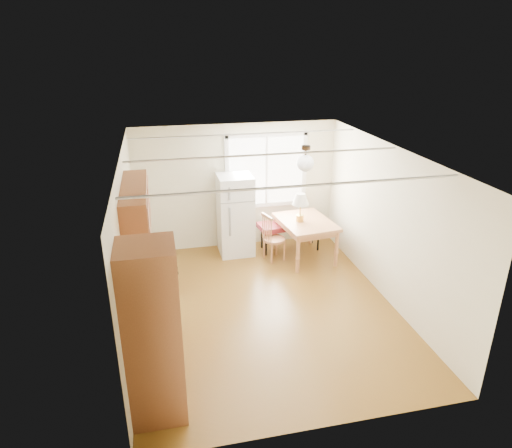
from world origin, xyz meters
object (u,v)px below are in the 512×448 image
object	(u,v)px
chair	(270,235)
bench	(290,225)
dining_table	(305,226)
refrigerator	(235,215)

from	to	relation	value
chair	bench	bearing A→B (deg)	21.33
bench	dining_table	xyz separation A→B (m)	(0.17, -0.42, 0.14)
refrigerator	chair	xyz separation A→B (m)	(0.58, -0.52, -0.26)
bench	refrigerator	bearing A→B (deg)	166.85
dining_table	chair	xyz separation A→B (m)	(-0.69, 0.00, -0.13)
refrigerator	dining_table	bearing A→B (deg)	-23.03
bench	dining_table	bearing A→B (deg)	-75.42
refrigerator	bench	xyz separation A→B (m)	(1.09, -0.10, -0.27)
refrigerator	bench	bearing A→B (deg)	-5.96
refrigerator	dining_table	distance (m)	1.38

